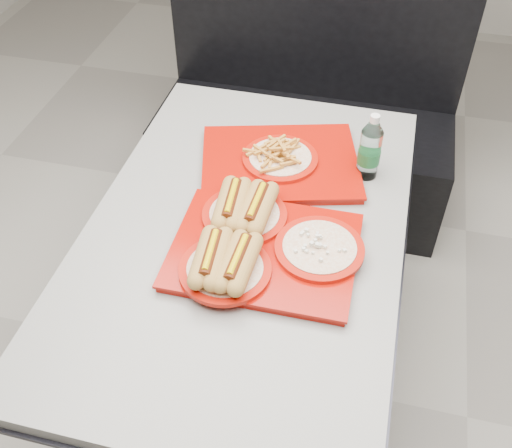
% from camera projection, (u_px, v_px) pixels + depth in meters
% --- Properties ---
extents(ground, '(6.00, 6.00, 0.00)m').
position_uv_depth(ground, '(247.00, 370.00, 2.24)').
color(ground, gray).
rests_on(ground, ground).
extents(diner_table, '(0.92, 1.42, 0.75)m').
position_uv_depth(diner_table, '(246.00, 266.00, 1.83)').
color(diner_table, black).
rests_on(diner_table, ground).
extents(booth_bench, '(1.30, 0.57, 1.35)m').
position_uv_depth(booth_bench, '(306.00, 118.00, 2.72)').
color(booth_bench, black).
rests_on(booth_bench, ground).
extents(tray_near, '(0.52, 0.46, 0.11)m').
position_uv_depth(tray_near, '(257.00, 243.00, 1.62)').
color(tray_near, '#9B0D04').
rests_on(tray_near, diner_table).
extents(tray_far, '(0.58, 0.50, 0.10)m').
position_uv_depth(tray_far, '(280.00, 160.00, 1.90)').
color(tray_far, '#9B0D04').
rests_on(tray_far, diner_table).
extents(water_bottle, '(0.07, 0.07, 0.22)m').
position_uv_depth(water_bottle, '(370.00, 150.00, 1.82)').
color(water_bottle, silver).
rests_on(water_bottle, diner_table).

